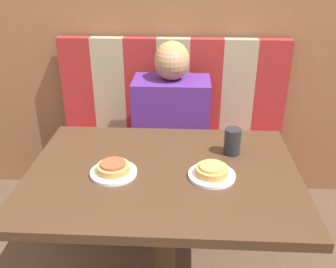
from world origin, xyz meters
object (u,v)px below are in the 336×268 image
Objects in this scene: person at (171,105)px; drinking_cup at (232,141)px; plate_left at (114,172)px; pizza_left at (113,167)px; pizza_right at (212,170)px; plate_right at (212,175)px.

drinking_cup is at bearing -64.55° from person.
plate_left is 0.02m from pizza_left.
plate_right is at bearing 0.00° from pizza_right.
plate_left and plate_right have the same top height.
person is 3.62× the size of plate_right.
pizza_left is at bearing 180.00° from pizza_right.
plate_right is (0.36, 0.00, 0.00)m from plate_left.
pizza_left is (0.00, 0.00, 0.02)m from plate_left.
plate_left is 0.36m from pizza_right.
pizza_right is at bearing 0.00° from pizza_left.
drinking_cup is (0.09, 0.18, 0.05)m from plate_right.
plate_left is at bearing -103.56° from person.
plate_right is at bearing 0.00° from plate_left.
person is 0.77m from plate_left.
plate_left is 0.48m from drinking_cup.
pizza_left is at bearing -103.56° from person.
person is 0.77m from pizza_left.
person is at bearing 115.45° from drinking_cup.
plate_right is at bearing -116.30° from drinking_cup.
plate_left is (-0.18, -0.74, 0.03)m from person.
pizza_left is 0.48m from drinking_cup.
drinking_cup is at bearing 63.70° from plate_right.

